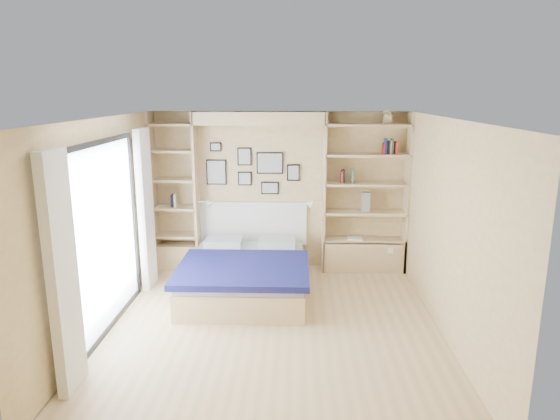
{
  "coord_description": "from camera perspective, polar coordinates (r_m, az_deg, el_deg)",
  "views": [
    {
      "loc": [
        0.26,
        -5.56,
        2.78
      ],
      "look_at": [
        0.05,
        0.9,
        1.25
      ],
      "focal_mm": 32.0,
      "sensor_mm": 36.0,
      "label": 1
    }
  ],
  "objects": [
    {
      "name": "deck_chair",
      "position": [
        7.49,
        -26.19,
        -6.87
      ],
      "size": [
        0.64,
        0.87,
        0.79
      ],
      "rotation": [
        0.0,
        0.0,
        0.24
      ],
      "color": "tan",
      "rests_on": "ground"
    },
    {
      "name": "photo_gallery",
      "position": [
        7.9,
        -3.35,
        4.71
      ],
      "size": [
        1.48,
        0.02,
        0.82
      ],
      "color": "black",
      "rests_on": "ground"
    },
    {
      "name": "shelf_decor",
      "position": [
        7.74,
        8.0,
        5.18
      ],
      "size": [
        3.49,
        0.23,
        2.03
      ],
      "color": "#A51E1E",
      "rests_on": "ground"
    },
    {
      "name": "bed",
      "position": [
        7.13,
        -3.91,
        -7.28
      ],
      "size": [
        1.75,
        2.24,
        1.07
      ],
      "color": "tan",
      "rests_on": "ground"
    },
    {
      "name": "ground",
      "position": [
        6.22,
        -0.78,
        -13.27
      ],
      "size": [
        4.5,
        4.5,
        0.0
      ],
      "primitive_type": "plane",
      "color": "tan",
      "rests_on": "ground"
    },
    {
      "name": "reading_lamps",
      "position": [
        7.76,
        -2.34,
        0.78
      ],
      "size": [
        1.92,
        0.12,
        0.15
      ],
      "color": "silver",
      "rests_on": "ground"
    },
    {
      "name": "room_shell",
      "position": [
        7.31,
        -3.28,
        -0.21
      ],
      "size": [
        4.5,
        4.5,
        4.5
      ],
      "color": "tan",
      "rests_on": "ground"
    }
  ]
}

